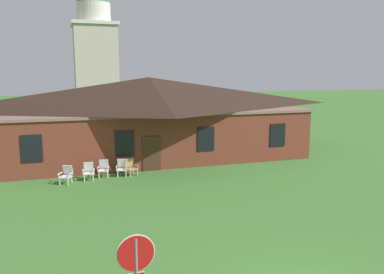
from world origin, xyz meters
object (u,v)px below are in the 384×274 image
at_px(lawn_chair_near_door, 89,171).
at_px(lawn_chair_by_porch, 66,174).
at_px(lawn_chair_right_end, 131,167).
at_px(lawn_chair_middle, 122,167).
at_px(lawn_chair_left_end, 104,168).
at_px(stop_sign, 136,270).

bearing_deg(lawn_chair_near_door, lawn_chair_by_porch, -160.87).
bearing_deg(lawn_chair_right_end, lawn_chair_near_door, -173.66).
xyz_separation_m(lawn_chair_middle, lawn_chair_right_end, (0.50, -0.01, 0.00)).
bearing_deg(lawn_chair_middle, lawn_chair_by_porch, -167.45).
height_order(lawn_chair_left_end, lawn_chair_middle, same).
distance_m(lawn_chair_by_porch, lawn_chair_middle, 3.10).
bearing_deg(lawn_chair_left_end, lawn_chair_near_door, -154.83).
height_order(lawn_chair_by_porch, lawn_chair_right_end, same).
bearing_deg(lawn_chair_middle, lawn_chair_left_end, 172.73).
height_order(lawn_chair_by_porch, lawn_chair_middle, same).
bearing_deg(lawn_chair_left_end, lawn_chair_middle, -7.27).
bearing_deg(stop_sign, lawn_chair_right_end, 81.37).
relative_size(lawn_chair_left_end, lawn_chair_middle, 1.00).
xyz_separation_m(stop_sign, lawn_chair_by_porch, (-1.31, 13.86, -1.35)).
bearing_deg(lawn_chair_by_porch, lawn_chair_right_end, 10.71).
bearing_deg(lawn_chair_right_end, lawn_chair_middle, 179.15).
height_order(stop_sign, lawn_chair_near_door, stop_sign).
bearing_deg(lawn_chair_middle, stop_sign, -96.71).
bearing_deg(lawn_chair_right_end, lawn_chair_by_porch, -169.29).
distance_m(stop_sign, lawn_chair_right_end, 14.75).
bearing_deg(lawn_chair_near_door, lawn_chair_left_end, 25.17).
xyz_separation_m(lawn_chair_by_porch, lawn_chair_middle, (3.02, 0.67, 0.00)).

